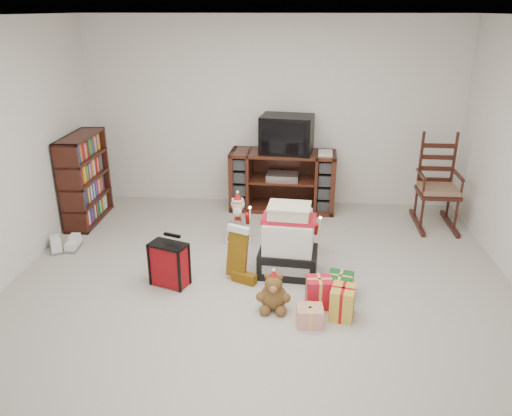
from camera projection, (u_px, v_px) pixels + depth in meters
The scene contains 13 objects.
room at pixel (259, 170), 4.34m from camera, with size 5.01×5.01×2.51m.
tv_stand at pixel (282, 181), 6.70m from camera, with size 1.41×0.56×0.80m.
bookshelf at pixel (85, 180), 6.28m from camera, with size 0.31×0.92×1.12m.
rocking_chair at pixel (436, 193), 6.22m from camera, with size 0.49×0.80×1.20m.
gift_pile at pixel (288, 245), 5.06m from camera, with size 0.62×0.48×0.74m.
red_suitcase at pixel (169, 264), 4.87m from camera, with size 0.39×0.29×0.53m.
stocking at pixel (237, 253), 4.97m from camera, with size 0.27×0.12×0.58m, color #0D670B, non-canonical shape.
teddy_bear at pixel (273, 294), 4.50m from camera, with size 0.24×0.22×0.36m.
santa_figurine at pixel (305, 234), 5.51m from camera, with size 0.30×0.29×0.62m.
mrs_claus_figurine at pixel (238, 224), 5.76m from camera, with size 0.31×0.29×0.63m.
sneaker_pair at pixel (65, 245), 5.67m from camera, with size 0.38×0.31×0.10m.
gift_cluster at pixel (329, 300), 4.49m from camera, with size 0.49×0.76×0.23m.
crt_television at pixel (287, 134), 6.46m from camera, with size 0.72×0.57×0.49m.
Camera 1 is at (0.29, -4.14, 2.56)m, focal length 35.00 mm.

